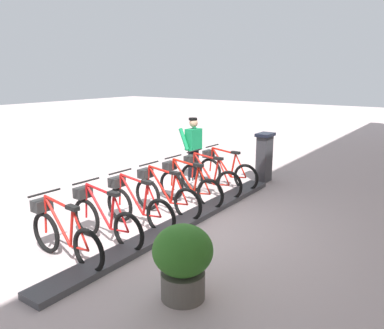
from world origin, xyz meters
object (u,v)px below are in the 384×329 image
object	(u,v)px
bike_docked_3	(164,194)
payment_kiosk	(264,156)
bike_docked_0	(225,170)
planter_bush	(183,258)
bike_docked_6	(63,234)
bike_docked_2	(187,185)
bike_docked_1	(207,177)
bike_docked_5	(103,218)
worker_near_rack	(193,147)
bike_docked_4	(136,205)

from	to	relation	value
bike_docked_3	payment_kiosk	bearing A→B (deg)	-99.48
bike_docked_0	planter_bush	xyz separation A→B (m)	(-2.07, 4.54, 0.11)
bike_docked_6	bike_docked_2	bearing A→B (deg)	-90.00
bike_docked_6	bike_docked_1	bearing A→B (deg)	-90.00
bike_docked_5	bike_docked_0	bearing A→B (deg)	-90.00
payment_kiosk	bike_docked_2	bearing A→B (deg)	77.73
bike_docked_0	worker_near_rack	distance (m)	1.11
bike_docked_0	bike_docked_3	size ratio (longest dim) A/B	1.00
bike_docked_0	planter_bush	distance (m)	4.99
bike_docked_6	worker_near_rack	bearing A→B (deg)	-78.31
bike_docked_0	payment_kiosk	bearing A→B (deg)	-118.96
payment_kiosk	bike_docked_5	distance (m)	5.06
bike_docked_2	bike_docked_5	xyz separation A→B (m)	(0.00, 2.39, 0.00)
bike_docked_1	worker_near_rack	bearing A→B (deg)	-40.28
bike_docked_1	bike_docked_3	xyz separation A→B (m)	(0.00, 1.59, 0.00)
bike_docked_6	planter_bush	distance (m)	2.08
bike_docked_3	bike_docked_2	bearing A→B (deg)	-90.00
payment_kiosk	bike_docked_4	bearing A→B (deg)	82.29
bike_docked_2	bike_docked_4	bearing A→B (deg)	90.00
bike_docked_0	bike_docked_3	xyz separation A→B (m)	(0.00, 2.39, 0.00)
bike_docked_6	worker_near_rack	size ratio (longest dim) A/B	1.04
bike_docked_5	planter_bush	distance (m)	2.14
bike_docked_3	planter_bush	xyz separation A→B (m)	(-2.07, 2.15, 0.11)
bike_docked_4	planter_bush	xyz separation A→B (m)	(-2.07, 1.35, 0.11)
bike_docked_3	bike_docked_6	world-z (taller)	same
bike_docked_1	worker_near_rack	xyz separation A→B (m)	(1.00, -0.85, 0.48)
bike_docked_4	bike_docked_5	world-z (taller)	same
worker_near_rack	planter_bush	bearing A→B (deg)	123.72
payment_kiosk	bike_docked_5	size ratio (longest dim) A/B	0.74
bike_docked_2	bike_docked_1	bearing A→B (deg)	-90.00
bike_docked_2	bike_docked_3	distance (m)	0.80
bike_docked_3	bike_docked_5	xyz separation A→B (m)	(0.00, 1.59, 0.00)
bike_docked_5	worker_near_rack	size ratio (longest dim) A/B	1.04
bike_docked_0	bike_docked_2	xyz separation A→B (m)	(0.00, 1.59, 0.00)
payment_kiosk	bike_docked_3	world-z (taller)	payment_kiosk
planter_bush	worker_near_rack	bearing A→B (deg)	-56.28
payment_kiosk	bike_docked_2	xyz separation A→B (m)	(0.57, 2.63, -0.24)
bike_docked_0	bike_docked_2	distance (m)	1.59
bike_docked_5	planter_bush	bearing A→B (deg)	164.91
bike_docked_2	bike_docked_3	world-z (taller)	same
bike_docked_0	worker_near_rack	size ratio (longest dim) A/B	1.04
bike_docked_1	bike_docked_2	size ratio (longest dim) A/B	1.00
bike_docked_2	bike_docked_4	world-z (taller)	same
bike_docked_4	planter_bush	world-z (taller)	bike_docked_4
bike_docked_2	planter_bush	bearing A→B (deg)	125.01
bike_docked_0	bike_docked_5	size ratio (longest dim) A/B	1.00
bike_docked_1	bike_docked_2	distance (m)	0.80
bike_docked_1	bike_docked_2	bearing A→B (deg)	90.00
planter_bush	bike_docked_3	bearing A→B (deg)	-46.16
payment_kiosk	bike_docked_5	world-z (taller)	payment_kiosk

